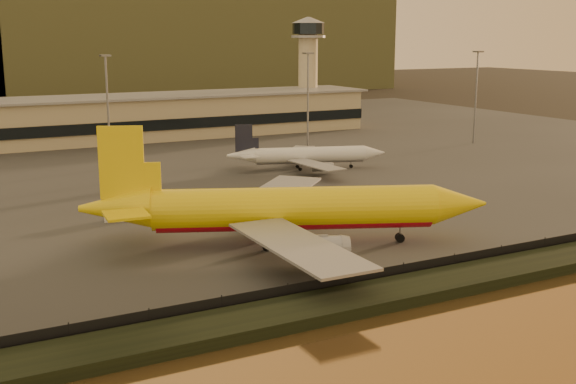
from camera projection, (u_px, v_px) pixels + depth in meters
name	position (u px, v px, depth m)	size (l,w,h in m)	color
ground	(334.00, 257.00, 98.75)	(900.00, 900.00, 0.00)	black
embankment	(410.00, 290.00, 83.92)	(320.00, 7.00, 1.40)	black
tarmac	(135.00, 156.00, 180.73)	(320.00, 220.00, 0.20)	#2D2D2D
perimeter_fence	(390.00, 275.00, 87.25)	(300.00, 0.05, 2.20)	black
terminal_building	(51.00, 122.00, 199.14)	(202.00, 25.00, 12.60)	#C4B288
control_tower	(308.00, 60.00, 239.30)	(11.20, 11.20, 35.50)	#C4B288
apron_light_masts	(220.00, 97.00, 167.03)	(152.20, 12.20, 25.40)	slate
dhl_cargo_jet	(288.00, 210.00, 102.72)	(55.84, 52.86, 17.45)	yellow
white_narrowbody_jet	(307.00, 156.00, 161.96)	(35.44, 33.70, 10.43)	silver
gse_vehicle_yellow	(294.00, 197.00, 129.99)	(4.49, 2.02, 2.02)	yellow
gse_vehicle_white	(117.00, 216.00, 117.03)	(3.97, 1.79, 1.79)	silver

